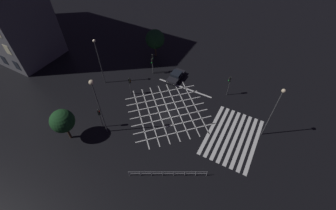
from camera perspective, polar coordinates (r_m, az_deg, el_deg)
The scene contains 14 objects.
ground_plane at distance 35.66m, azimuth 0.00°, elevation -1.45°, with size 200.00×200.00×0.00m, color black.
road_markings at distance 34.34m, azimuth 9.50°, elevation -4.85°, with size 15.10×21.47×0.01m.
traffic_light_ne_main at distance 41.09m, azimuth -4.03°, elevation 10.55°, with size 0.39×0.36×3.37m.
traffic_light_ne_cross at distance 41.07m, azimuth -3.95°, elevation 11.38°, with size 0.36×0.39×4.07m.
traffic_light_se_cross at distance 37.66m, azimuth 15.30°, elevation 5.60°, with size 0.36×0.39×3.88m.
traffic_light_nw_cross at distance 32.92m, azimuth -16.95°, elevation -2.47°, with size 0.36×0.39×3.76m.
traffic_light_median_north at distance 37.12m, azimuth -9.64°, elevation 5.52°, with size 0.36×0.39×3.50m.
street_lamp_east at distance 38.71m, azimuth -17.37°, elevation 11.96°, with size 0.47×0.47×8.61m.
street_lamp_west at distance 31.17m, azimuth 25.79°, elevation -0.06°, with size 0.50×0.50×8.82m.
street_lamp_far at distance 28.92m, azimuth -17.95°, elevation 2.39°, with size 0.62×0.62×9.75m.
street_tree_near at distance 32.65m, azimuth -25.24°, elevation -3.71°, with size 3.19×3.19×5.27m.
street_tree_far at distance 45.32m, azimuth -3.31°, elevation 16.35°, with size 3.70×3.70×5.61m.
waiting_car at distance 41.05m, azimuth 2.06°, elevation 7.39°, with size 4.16×1.88×1.27m.
pedestrian_railing at distance 28.88m, azimuth 0.00°, elevation -16.92°, with size 4.65×8.52×1.05m.
Camera 1 is at (-20.95, -11.39, 26.51)m, focal length 24.00 mm.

